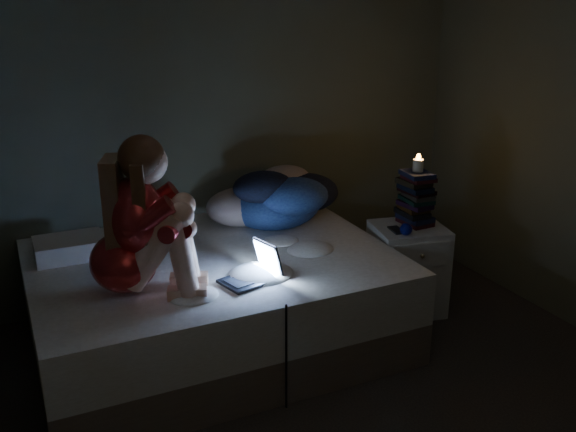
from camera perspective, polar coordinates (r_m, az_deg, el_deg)
floor at (r=3.45m, az=6.63°, el=-18.05°), size 3.60×3.80×0.02m
wall_back at (r=4.54m, az=-5.52°, el=9.31°), size 3.60×0.02×2.60m
bed at (r=4.00m, az=-6.57°, el=-7.40°), size 2.11×1.58×0.58m
pillow at (r=4.04m, az=-18.87°, el=-2.68°), size 0.40×0.28×0.12m
woman at (r=3.33m, az=-14.78°, el=-0.13°), size 0.61×0.50×0.85m
laptop at (r=3.49m, az=-3.50°, el=-4.22°), size 0.35×0.29×0.22m
clothes_pile at (r=4.34m, az=-1.20°, el=1.88°), size 0.71×0.58×0.41m
nightstand at (r=4.44m, az=10.54°, el=-4.63°), size 0.53×0.49×0.61m
book_stack at (r=4.32m, az=11.32°, el=1.69°), size 0.19×0.25×0.38m
candle at (r=4.26m, az=11.52°, el=4.67°), size 0.07×0.07×0.08m
phone at (r=4.21m, az=9.94°, el=-1.34°), size 0.08×0.14×0.01m
blue_orb at (r=4.15m, az=10.95°, el=-1.20°), size 0.08×0.08×0.08m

